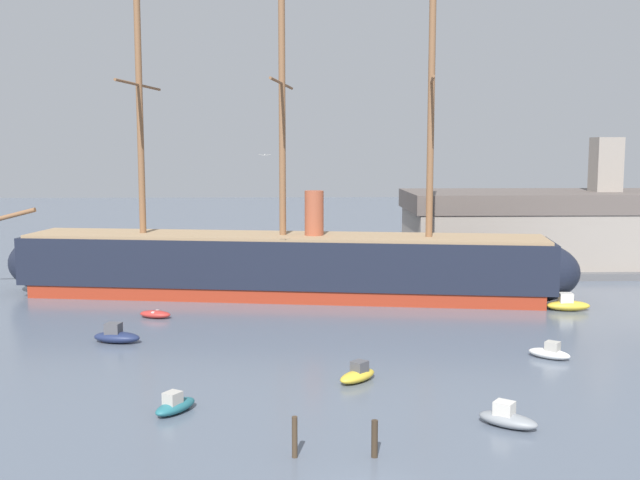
# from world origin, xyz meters

# --- Properties ---
(tall_ship) EXTENTS (63.54, 16.97, 30.67)m
(tall_ship) POSITION_xyz_m (-4.43, 45.45, 3.34)
(tall_ship) COLOR maroon
(tall_ship) RESTS_ON ground
(motorboat_foreground_left) EXTENTS (2.70, 3.23, 1.27)m
(motorboat_foreground_left) POSITION_xyz_m (-10.09, 11.48, 0.45)
(motorboat_foreground_left) COLOR #236670
(motorboat_foreground_left) RESTS_ON ground
(motorboat_foreground_right) EXTENTS (3.46, 3.07, 1.38)m
(motorboat_foreground_right) POSITION_xyz_m (8.31, 8.67, 0.49)
(motorboat_foreground_right) COLOR gray
(motorboat_foreground_right) RESTS_ON ground
(motorboat_near_centre) EXTENTS (3.11, 3.18, 1.32)m
(motorboat_near_centre) POSITION_xyz_m (0.84, 16.99, 0.46)
(motorboat_near_centre) COLOR gold
(motorboat_near_centre) RESTS_ON ground
(motorboat_mid_left) EXTENTS (3.95, 2.26, 1.56)m
(motorboat_mid_left) POSITION_xyz_m (-17.11, 27.41, 0.55)
(motorboat_mid_left) COLOR #1E284C
(motorboat_mid_left) RESTS_ON ground
(motorboat_mid_right) EXTENTS (3.16, 2.87, 1.27)m
(motorboat_mid_right) POSITION_xyz_m (15.09, 21.92, 0.45)
(motorboat_mid_right) COLOR silver
(motorboat_mid_right) RESTS_ON ground
(dinghy_alongside_bow) EXTENTS (3.13, 2.02, 0.68)m
(dinghy_alongside_bow) POSITION_xyz_m (-15.66, 36.00, 0.34)
(dinghy_alongside_bow) COLOR #B22D28
(dinghy_alongside_bow) RESTS_ON ground
(motorboat_alongside_stern) EXTENTS (4.06, 1.94, 1.66)m
(motorboat_alongside_stern) POSITION_xyz_m (22.15, 37.90, 0.58)
(motorboat_alongside_stern) COLOR gold
(motorboat_alongside_stern) RESTS_ON ground
(dinghy_far_right) EXTENTS (3.01, 1.80, 0.66)m
(dinghy_far_right) POSITION_xyz_m (32.22, 54.26, 0.34)
(dinghy_far_right) COLOR gray
(dinghy_far_right) RESTS_ON ground
(dinghy_distant_centre) EXTENTS (2.16, 1.96, 0.48)m
(dinghy_distant_centre) POSITION_xyz_m (2.40, 63.49, 0.24)
(dinghy_distant_centre) COLOR #7FB2D6
(dinghy_distant_centre) RESTS_ON ground
(mooring_piling_nearest) EXTENTS (0.32, 0.32, 1.87)m
(mooring_piling_nearest) POSITION_xyz_m (0.67, 4.83, 0.94)
(mooring_piling_nearest) COLOR #382B1E
(mooring_piling_nearest) RESTS_ON ground
(mooring_piling_left_pair) EXTENTS (0.28, 0.28, 2.07)m
(mooring_piling_left_pair) POSITION_xyz_m (-3.23, 4.93, 1.04)
(mooring_piling_left_pair) COLOR #423323
(mooring_piling_left_pair) RESTS_ON ground
(dockside_warehouse_right) EXTENTS (49.71, 18.18, 16.31)m
(dockside_warehouse_right) POSITION_xyz_m (33.67, 62.33, 4.83)
(dockside_warehouse_right) COLOR #565659
(dockside_warehouse_right) RESTS_ON ground
(seagull_in_flight) EXTENTS (1.02, 0.41, 0.13)m
(seagull_in_flight) POSITION_xyz_m (-5.73, 34.04, 14.45)
(seagull_in_flight) COLOR silver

